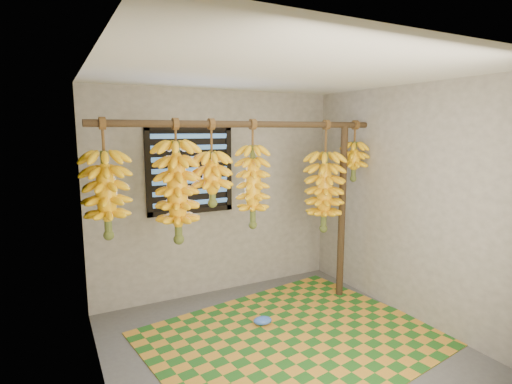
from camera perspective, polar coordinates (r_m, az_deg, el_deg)
floor at (r=3.87m, az=4.07°, el=-21.43°), size 3.00×3.00×0.01m
ceiling at (r=3.37m, az=4.54°, el=16.66°), size 3.00×3.00×0.01m
wall_back at (r=4.74m, az=-5.37°, el=-0.21°), size 3.00×0.01×2.40m
wall_left at (r=2.94m, az=-21.63°, el=-6.49°), size 0.01×3.00×2.40m
wall_right at (r=4.40m, az=21.18°, el=-1.50°), size 0.01×3.00×2.40m
window at (r=4.56m, az=-9.37°, el=3.14°), size 1.00×0.04×1.00m
hanging_pole at (r=3.95m, az=-1.03°, el=9.65°), size 3.00×0.06×0.06m
support_post at (r=4.71m, az=12.17°, el=-2.90°), size 0.08×0.08×2.00m
woven_mat at (r=4.03m, az=5.53°, el=-19.94°), size 2.87×2.43×0.01m
plastic_bag at (r=4.21m, az=0.94°, el=-17.88°), size 0.21×0.17×0.08m
banana_bunch_a at (r=3.60m, az=-20.59°, el=-0.36°), size 0.38×0.38×1.02m
banana_bunch_b at (r=3.72m, az=-11.17°, el=-0.01°), size 0.38×0.38×1.13m
banana_bunch_c at (r=3.82m, az=-6.29°, el=1.91°), size 0.34×0.34×0.82m
banana_bunch_d at (r=4.01m, az=-0.47°, el=0.77°), size 0.32×0.32×1.08m
banana_bunch_e at (r=4.51m, az=9.74°, el=0.02°), size 0.42×0.42×1.23m
banana_bunch_f at (r=4.73m, az=13.81°, el=4.32°), size 0.31×0.31×0.68m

